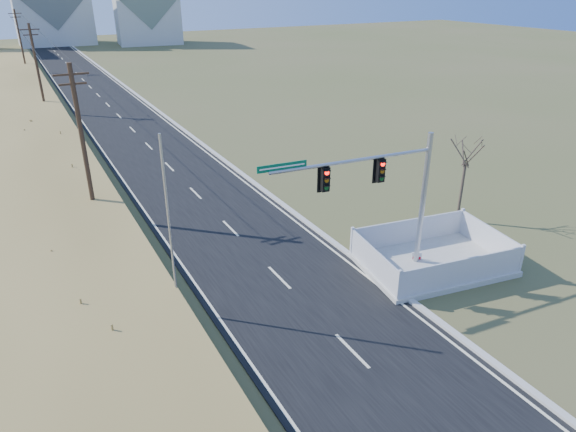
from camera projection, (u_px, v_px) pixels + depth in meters
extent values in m
plane|color=#4D5228|center=(324.00, 324.00, 21.14)|extent=(260.00, 260.00, 0.00)
cube|color=black|center=(101.00, 98.00, 61.06)|extent=(8.00, 180.00, 0.06)
cube|color=#B2AFA8|center=(136.00, 94.00, 62.83)|extent=(0.30, 180.00, 0.18)
cylinder|color=#422D1E|center=(83.00, 146.00, 28.43)|extent=(0.26, 0.26, 9.00)
cube|color=#422D1E|center=(71.00, 74.00, 26.79)|extent=(1.80, 0.10, 0.10)
cube|color=#422D1E|center=(73.00, 84.00, 27.00)|extent=(1.40, 0.10, 0.10)
cylinder|color=#422D1E|center=(38.00, 70.00, 52.39)|extent=(0.26, 0.26, 9.00)
cube|color=#422D1E|center=(30.00, 29.00, 50.75)|extent=(1.80, 0.10, 0.10)
cube|color=#422D1E|center=(31.00, 35.00, 50.96)|extent=(1.40, 0.10, 0.10)
cylinder|color=#422D1E|center=(21.00, 41.00, 76.35)|extent=(0.26, 0.26, 9.00)
cube|color=#422D1E|center=(15.00, 13.00, 74.71)|extent=(1.80, 0.10, 0.10)
cube|color=#422D1E|center=(16.00, 17.00, 74.92)|extent=(1.40, 0.10, 0.10)
cube|color=silver|center=(54.00, 20.00, 109.36)|extent=(15.00, 10.00, 10.00)
cube|color=silver|center=(148.00, 22.00, 110.94)|extent=(13.87, 10.31, 9.00)
cylinder|color=#9EA0A5|center=(415.00, 264.00, 25.40)|extent=(0.58, 0.58, 0.19)
cylinder|color=#9EA0A5|center=(423.00, 203.00, 24.02)|extent=(0.25, 0.25, 6.77)
cylinder|color=#9EA0A5|center=(354.00, 161.00, 21.52)|extent=(7.72, 0.78, 0.15)
cube|color=black|center=(380.00, 170.00, 22.27)|extent=(0.36, 0.31, 1.05)
cube|color=black|center=(325.00, 179.00, 21.28)|extent=(0.36, 0.31, 1.05)
cube|color=#045536|center=(282.00, 167.00, 20.23)|extent=(2.12, 0.21, 0.29)
cube|color=#B7B5AD|center=(432.00, 264.00, 25.33)|extent=(7.53, 5.65, 0.27)
cube|color=silver|center=(463.00, 272.00, 23.11)|extent=(6.58, 1.01, 1.33)
cube|color=silver|center=(409.00, 231.00, 26.88)|extent=(6.58, 1.01, 1.33)
cube|color=silver|center=(374.00, 262.00, 23.95)|extent=(0.70, 4.39, 1.33)
cube|color=silver|center=(489.00, 239.00, 26.04)|extent=(0.70, 4.39, 1.33)
cube|color=white|center=(417.00, 258.00, 25.47)|extent=(0.44, 0.30, 0.60)
cube|color=red|center=(417.00, 258.00, 25.45)|extent=(0.34, 0.23, 0.18)
cylinder|color=#B7B5AD|center=(179.00, 311.00, 21.79)|extent=(0.35, 0.35, 0.16)
cylinder|color=#9EA0A5|center=(170.00, 230.00, 20.18)|extent=(0.10, 0.10, 7.85)
cylinder|color=#4C3F33|center=(461.00, 193.00, 29.42)|extent=(0.16, 0.16, 3.53)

